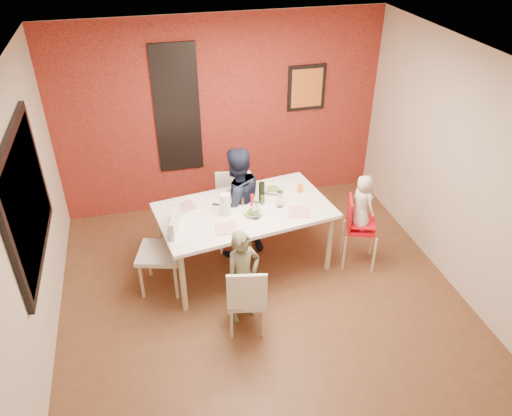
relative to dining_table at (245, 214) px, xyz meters
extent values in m
plane|color=brown|center=(0.05, -0.65, -0.76)|extent=(4.50, 4.50, 0.00)
cube|color=white|center=(0.05, -0.65, 1.94)|extent=(4.50, 4.50, 0.02)
cube|color=beige|center=(0.05, 1.60, 0.59)|extent=(4.50, 0.02, 2.70)
cube|color=beige|center=(0.05, -2.90, 0.59)|extent=(4.50, 0.02, 2.70)
cube|color=beige|center=(-2.20, -0.65, 0.59)|extent=(0.02, 4.50, 2.70)
cube|color=beige|center=(2.30, -0.65, 0.59)|extent=(0.02, 4.50, 2.70)
cube|color=maroon|center=(0.05, 1.58, 0.59)|extent=(4.50, 0.02, 2.70)
cube|color=black|center=(-2.17, -0.45, 0.79)|extent=(0.05, 1.70, 1.30)
cube|color=black|center=(-2.15, -0.45, 0.79)|extent=(0.02, 1.55, 1.15)
cube|color=silver|center=(-0.55, 1.57, 0.74)|extent=(0.55, 0.03, 1.70)
cube|color=black|center=(-0.55, 1.56, 0.74)|extent=(0.60, 0.03, 1.76)
cube|color=black|center=(1.25, 1.56, 0.89)|extent=(0.54, 0.03, 0.64)
cube|color=orange|center=(1.25, 1.55, 0.89)|extent=(0.44, 0.01, 0.54)
cube|color=white|center=(0.00, 0.00, 0.05)|extent=(2.14, 1.39, 0.04)
cylinder|color=tan|center=(-0.83, -0.60, -0.36)|extent=(0.07, 0.07, 0.79)
cylinder|color=tan|center=(-0.97, 0.32, -0.36)|extent=(0.07, 0.07, 0.79)
cylinder|color=tan|center=(0.97, -0.32, -0.36)|extent=(0.07, 0.07, 0.79)
cylinder|color=tan|center=(0.83, 0.60, -0.36)|extent=(0.07, 0.07, 0.79)
cube|color=silver|center=(-0.22, -1.01, -0.35)|extent=(0.47, 0.47, 0.05)
cube|color=silver|center=(-0.25, -1.19, -0.12)|extent=(0.40, 0.11, 0.45)
cylinder|color=#C8AE94|center=(-0.02, -0.89, -0.56)|extent=(0.03, 0.03, 0.39)
cylinder|color=#C8AE94|center=(-0.09, -1.21, -0.56)|extent=(0.03, 0.03, 0.39)
cylinder|color=#C8AE94|center=(-0.34, -0.82, -0.56)|extent=(0.03, 0.03, 0.39)
cylinder|color=#C8AE94|center=(-0.41, -1.14, -0.56)|extent=(0.03, 0.03, 0.39)
cube|color=white|center=(-0.03, 0.45, -0.30)|extent=(0.52, 0.52, 0.05)
cube|color=white|center=(0.00, 0.65, -0.04)|extent=(0.45, 0.11, 0.51)
cylinder|color=beige|center=(-0.25, 0.30, -0.54)|extent=(0.04, 0.04, 0.44)
cylinder|color=beige|center=(-0.18, 0.66, -0.54)|extent=(0.04, 0.04, 0.44)
cylinder|color=beige|center=(0.12, 0.24, -0.54)|extent=(0.04, 0.04, 0.44)
cylinder|color=beige|center=(0.18, 0.60, -0.54)|extent=(0.04, 0.04, 0.44)
cube|color=beige|center=(-1.03, -0.15, -0.27)|extent=(0.59, 0.59, 0.05)
cube|color=beige|center=(-0.82, -0.21, 0.01)|extent=(0.17, 0.47, 0.55)
cylinder|color=#BAAC8A|center=(-1.16, 0.09, -0.52)|extent=(0.04, 0.04, 0.47)
cylinder|color=#BAAC8A|center=(-0.79, -0.02, -0.52)|extent=(0.04, 0.04, 0.47)
cylinder|color=#BAAC8A|center=(-1.27, -0.29, -0.52)|extent=(0.04, 0.04, 0.47)
cylinder|color=#BAAC8A|center=(-0.89, -0.40, -0.52)|extent=(0.04, 0.04, 0.47)
cube|color=red|center=(1.37, -0.28, -0.24)|extent=(0.41, 0.41, 0.05)
cube|color=red|center=(1.23, -0.23, -0.02)|extent=(0.14, 0.31, 0.38)
cube|color=red|center=(1.37, -0.28, -0.15)|extent=(0.41, 0.41, 0.02)
cylinder|color=#C1AD90|center=(1.48, -0.51, -0.51)|extent=(0.03, 0.03, 0.50)
cylinder|color=#C1AD90|center=(1.14, -0.39, -0.51)|extent=(0.03, 0.03, 0.50)
cylinder|color=#C1AD90|center=(1.60, -0.18, -0.51)|extent=(0.03, 0.03, 0.50)
cylinder|color=#C1AD90|center=(1.26, -0.05, -0.51)|extent=(0.03, 0.03, 0.50)
imported|color=#5C5C42|center=(-0.22, -0.85, -0.20)|extent=(0.47, 0.39, 1.10)
imported|color=black|center=(-0.03, 0.29, -0.02)|extent=(0.85, 0.75, 1.46)
imported|color=beige|center=(1.35, -0.28, 0.13)|extent=(0.31, 0.39, 0.69)
cube|color=white|center=(-0.29, -0.35, 0.08)|extent=(0.25, 0.25, 0.01)
cube|color=white|center=(-0.07, 0.36, 0.08)|extent=(0.27, 0.27, 0.01)
cube|color=white|center=(0.59, -0.23, 0.08)|extent=(0.28, 0.28, 0.01)
cube|color=silver|center=(-0.66, 0.21, 0.08)|extent=(0.28, 0.28, 0.01)
imported|color=silver|center=(0.07, -0.15, 0.10)|extent=(0.26, 0.26, 0.05)
imported|color=white|center=(0.43, 0.30, 0.10)|extent=(0.32, 0.32, 0.06)
cylinder|color=black|center=(0.23, 0.10, 0.21)|extent=(0.07, 0.07, 0.26)
cylinder|color=white|center=(0.08, -0.22, 0.18)|extent=(0.08, 0.08, 0.21)
cylinder|color=silver|center=(0.41, -0.05, 0.17)|extent=(0.07, 0.07, 0.20)
cylinder|color=white|center=(-0.24, -0.06, 0.21)|extent=(0.12, 0.12, 0.27)
cylinder|color=red|center=(0.10, 0.04, 0.15)|extent=(0.04, 0.04, 0.16)
cylinder|color=#336923|center=(0.22, 0.04, 0.14)|extent=(0.03, 0.03, 0.13)
cylinder|color=brown|center=(0.00, 0.10, 0.14)|extent=(0.03, 0.03, 0.13)
cylinder|color=orange|center=(0.74, 0.21, 0.13)|extent=(0.06, 0.06, 0.10)
camera|label=1|loc=(-1.05, -4.76, 3.23)|focal=35.00mm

